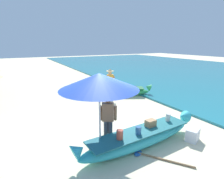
% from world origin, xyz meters
% --- Properties ---
extents(ground_plane, '(80.00, 80.00, 0.00)m').
position_xyz_m(ground_plane, '(0.00, 0.00, 0.00)').
color(ground_plane, beige).
extents(sea, '(24.00, 56.00, 0.10)m').
position_xyz_m(sea, '(15.63, 8.00, 0.05)').
color(sea, teal).
rests_on(sea, ground).
extents(boat_cyan_foreground, '(4.58, 1.00, 0.82)m').
position_xyz_m(boat_cyan_foreground, '(0.10, -1.15, 0.30)').
color(boat_cyan_foreground, '#33B2BC').
rests_on(boat_cyan_foreground, ground).
extents(boat_green_midground, '(4.41, 2.73, 0.81)m').
position_xyz_m(boat_green_midground, '(2.17, 4.31, 0.28)').
color(boat_green_midground, '#38B760').
rests_on(boat_green_midground, ground).
extents(person_vendor_hatted, '(0.59, 0.44, 1.79)m').
position_xyz_m(person_vendor_hatted, '(1.63, 3.71, 1.03)').
color(person_vendor_hatted, '#333842').
rests_on(person_vendor_hatted, ground).
extents(person_tourist_customer, '(0.57, 0.44, 1.66)m').
position_xyz_m(person_tourist_customer, '(-0.78, -0.61, 0.94)').
color(person_tourist_customer, '#333842').
rests_on(person_tourist_customer, ground).
extents(patio_umbrella_large, '(2.18, 2.18, 2.42)m').
position_xyz_m(patio_umbrella_large, '(-1.19, -0.89, 2.18)').
color(patio_umbrella_large, '#B7B7BC').
rests_on(patio_umbrella_large, ground).
extents(cooler_box, '(0.59, 0.51, 0.42)m').
position_xyz_m(cooler_box, '(1.84, -1.72, 0.21)').
color(cooler_box, silver).
rests_on(cooler_box, ground).
extents(paddle, '(1.15, 1.47, 0.05)m').
position_xyz_m(paddle, '(0.07, -1.87, 0.03)').
color(paddle, '#8E6B47').
rests_on(paddle, ground).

